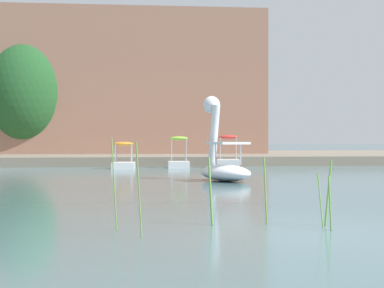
{
  "coord_description": "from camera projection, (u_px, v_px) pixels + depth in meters",
  "views": [
    {
      "loc": [
        -2.98,
        -8.66,
        1.34
      ],
      "look_at": [
        0.43,
        17.51,
        1.2
      ],
      "focal_mm": 58.84,
      "sensor_mm": 36.0,
      "label": 1
    }
  ],
  "objects": [
    {
      "name": "pedal_boat_orange",
      "position": [
        124.0,
        160.0,
        30.23
      ],
      "size": [
        1.2,
        1.98,
        1.29
      ],
      "color": "white",
      "rests_on": "ground_plane"
    },
    {
      "name": "shore_bank_far",
      "position": [
        155.0,
        157.0,
        42.42
      ],
      "size": [
        110.83,
        20.36,
        0.5
      ],
      "primitive_type": "cube",
      "color": "slate",
      "rests_on": "ground_plane"
    },
    {
      "name": "swan_boat",
      "position": [
        223.0,
        161.0,
        21.06
      ],
      "size": [
        2.04,
        2.82,
        2.89
      ],
      "color": "white",
      "rests_on": "ground_plane"
    },
    {
      "name": "ground_plane",
      "position": [
        320.0,
        235.0,
        8.98
      ],
      "size": [
        447.59,
        447.59,
        0.0
      ],
      "primitive_type": "plane",
      "color": "slate"
    },
    {
      "name": "pedal_boat_red",
      "position": [
        228.0,
        158.0,
        31.36
      ],
      "size": [
        1.45,
        2.18,
        1.63
      ],
      "color": "white",
      "rests_on": "ground_plane"
    },
    {
      "name": "pedal_boat_lime",
      "position": [
        179.0,
        159.0,
        31.05
      ],
      "size": [
        1.2,
        1.88,
        1.56
      ],
      "color": "white",
      "rests_on": "ground_plane"
    },
    {
      "name": "apartment_block",
      "position": [
        109.0,
        86.0,
        45.01
      ],
      "size": [
        21.16,
        11.26,
        9.46
      ],
      "primitive_type": "cube",
      "rotation": [
        0.0,
        0.0,
        -0.03
      ],
      "color": "#996B56",
      "rests_on": "shore_bank_far"
    },
    {
      "name": "reed_clump_foreground",
      "position": [
        251.0,
        193.0,
        9.72
      ],
      "size": [
        3.47,
        1.29,
        1.41
      ],
      "color": "#669942",
      "rests_on": "ground_plane"
    },
    {
      "name": "tree_willow_near_path",
      "position": [
        28.0,
        94.0,
        40.74
      ],
      "size": [
        7.58,
        7.58,
        7.54
      ],
      "color": "#423323",
      "rests_on": "shore_bank_far"
    }
  ]
}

